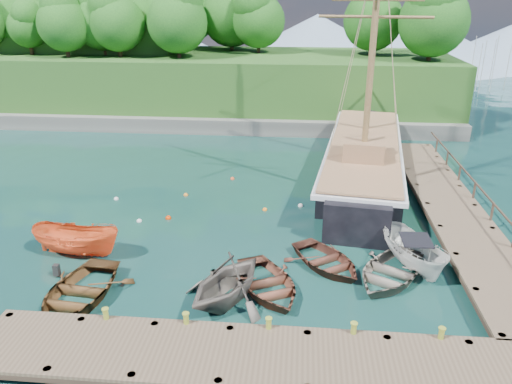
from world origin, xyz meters
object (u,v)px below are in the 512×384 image
rowboat_1 (227,301)px  motorboat_orange (79,255)px  rowboat_0 (79,300)px  rowboat_4 (326,267)px  cabin_boat_white (412,267)px  rowboat_2 (267,291)px  rowboat_3 (389,279)px  schooner (363,163)px

rowboat_1 → motorboat_orange: 8.32m
rowboat_0 → rowboat_1: rowboat_1 is taller
rowboat_4 → cabin_boat_white: (3.95, 0.31, 0.00)m
rowboat_2 → rowboat_3: bearing=-11.1°
rowboat_3 → schooner: size_ratio=0.18×
rowboat_0 → rowboat_3: (12.96, 2.87, 0.00)m
rowboat_3 → rowboat_0: bearing=-136.3°
rowboat_1 → rowboat_3: (6.87, 2.36, 0.00)m
rowboat_0 → rowboat_4: rowboat_0 is taller
motorboat_orange → cabin_boat_white: bearing=-81.5°
motorboat_orange → cabin_boat_white: 15.80m
rowboat_0 → rowboat_4: (10.25, 3.66, 0.00)m
rowboat_0 → rowboat_4: bearing=25.3°
rowboat_4 → schooner: schooner is taller
rowboat_0 → schooner: size_ratio=0.19×
rowboat_4 → motorboat_orange: motorboat_orange is taller
schooner → rowboat_1: bearing=-107.0°
rowboat_4 → rowboat_0: bearing=164.1°
rowboat_1 → rowboat_0: bearing=-146.7°
rowboat_0 → rowboat_1: bearing=10.3°
rowboat_2 → cabin_boat_white: size_ratio=1.00×
rowboat_1 → rowboat_4: bearing=65.7°
rowboat_4 → schooner: size_ratio=0.16×
rowboat_3 → motorboat_orange: size_ratio=1.05×
rowboat_2 → motorboat_orange: size_ratio=0.99×
rowboat_1 → motorboat_orange: (-7.69, 3.17, 0.00)m
schooner → rowboat_2: bearing=-103.0°
rowboat_2 → rowboat_3: size_ratio=0.94×
rowboat_2 → cabin_boat_white: (6.51, 2.53, 0.00)m
rowboat_3 → cabin_boat_white: cabin_boat_white is taller
motorboat_orange → cabin_boat_white: motorboat_orange is taller
rowboat_1 → schooner: size_ratio=0.16×
rowboat_2 → cabin_boat_white: cabin_boat_white is taller
rowboat_2 → rowboat_3: 5.47m
rowboat_3 → rowboat_4: size_ratio=1.14×
rowboat_4 → cabin_boat_white: cabin_boat_white is taller
motorboat_orange → rowboat_2: bearing=-96.1°
rowboat_0 → schooner: 20.40m
rowboat_1 → cabin_boat_white: rowboat_1 is taller
rowboat_2 → rowboat_3: (5.28, 1.43, 0.00)m
rowboat_3 → motorboat_orange: motorboat_orange is taller
rowboat_1 → rowboat_3: size_ratio=0.90×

